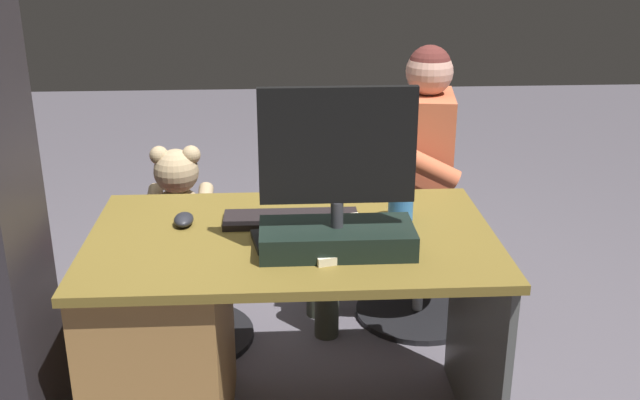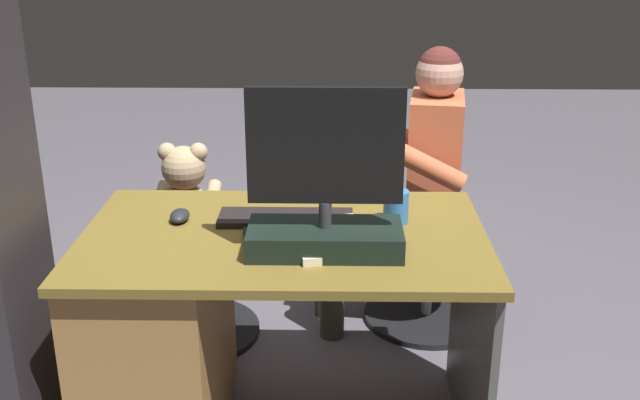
# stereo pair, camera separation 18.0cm
# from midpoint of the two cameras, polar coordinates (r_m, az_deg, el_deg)

# --- Properties ---
(ground_plane) EXTENTS (10.00, 10.00, 0.00)m
(ground_plane) POSITION_cam_midpoint_polar(r_m,az_deg,el_deg) (2.90, -0.25, -13.00)
(ground_plane) COLOR #555059
(desk) EXTENTS (1.22, 0.75, 0.71)m
(desk) POSITION_cam_midpoint_polar(r_m,az_deg,el_deg) (2.44, -7.80, -9.62)
(desk) COLOR brown
(desk) RESTS_ON ground_plane
(monitor) EXTENTS (0.44, 0.20, 0.47)m
(monitor) POSITION_cam_midpoint_polar(r_m,az_deg,el_deg) (2.10, 2.86, -0.44)
(monitor) COLOR black
(monitor) RESTS_ON desk
(keyboard) EXTENTS (0.42, 0.14, 0.02)m
(keyboard) POSITION_cam_midpoint_polar(r_m,az_deg,el_deg) (2.35, -0.46, -1.41)
(keyboard) COLOR black
(keyboard) RESTS_ON desk
(computer_mouse) EXTENTS (0.06, 0.10, 0.04)m
(computer_mouse) POSITION_cam_midpoint_polar(r_m,az_deg,el_deg) (2.37, -8.46, -1.21)
(computer_mouse) COLOR #222229
(computer_mouse) RESTS_ON desk
(cup) EXTENTS (0.08, 0.08, 0.10)m
(cup) POSITION_cam_midpoint_polar(r_m,az_deg,el_deg) (2.35, 7.97, -0.53)
(cup) COLOR #3372BF
(cup) RESTS_ON desk
(tv_remote) EXTENTS (0.07, 0.16, 0.02)m
(tv_remote) POSITION_cam_midpoint_polar(r_m,az_deg,el_deg) (2.20, -2.87, -3.05)
(tv_remote) COLOR black
(tv_remote) RESTS_ON desk
(notebook_binder) EXTENTS (0.29, 0.34, 0.02)m
(notebook_binder) POSITION_cam_midpoint_polar(r_m,az_deg,el_deg) (2.20, 3.10, -2.97)
(notebook_binder) COLOR beige
(notebook_binder) RESTS_ON desk
(office_chair_teddy) EXTENTS (0.54, 0.54, 0.44)m
(office_chair_teddy) POSITION_cam_midpoint_polar(r_m,az_deg,el_deg) (3.05, -8.07, -5.90)
(office_chair_teddy) COLOR black
(office_chair_teddy) RESTS_ON ground_plane
(teddy_bear) EXTENTS (0.25, 0.26, 0.37)m
(teddy_bear) POSITION_cam_midpoint_polar(r_m,az_deg,el_deg) (2.92, -8.39, 0.57)
(teddy_bear) COLOR tan
(teddy_bear) RESTS_ON office_chair_teddy
(visitor_chair) EXTENTS (0.53, 0.53, 0.44)m
(visitor_chair) POSITION_cam_midpoint_polar(r_m,az_deg,el_deg) (3.18, 9.86, -4.84)
(visitor_chair) COLOR black
(visitor_chair) RESTS_ON ground_plane
(person) EXTENTS (0.60, 0.53, 1.15)m
(person) POSITION_cam_midpoint_polar(r_m,az_deg,el_deg) (3.00, 8.60, 2.21)
(person) COLOR #C55F3C
(person) RESTS_ON ground_plane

